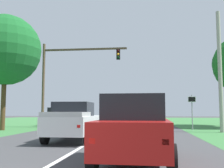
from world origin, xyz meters
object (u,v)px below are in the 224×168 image
Objects in this scene: extra_tree_1 at (5,50)px; traffic_light at (65,71)px; utility_pole_right at (220,71)px; pickup_truck_lead at (74,121)px; red_suv_near at (135,127)px; crossing_suv_far at (65,116)px; keep_moving_sign at (192,108)px.

traffic_light is at bearing 46.87° from extra_tree_1.
pickup_truck_lead is at bearing -143.45° from utility_pole_right.
red_suv_near is 19.67m from crossing_suv_far.
extra_tree_1 is at bearing 137.28° from pickup_truck_lead.
extra_tree_1 is (-3.69, -3.93, 1.16)m from traffic_light.
keep_moving_sign is 12.27m from crossing_suv_far.
pickup_truck_lead is 1.79× the size of keep_moving_sign.
utility_pole_right is at bearing -1.09° from extra_tree_1.
pickup_truck_lead is 11.25m from extra_tree_1.
crossing_suv_far is at bearing 157.53° from keep_moving_sign.
keep_moving_sign is at bearing 49.96° from pickup_truck_lead.
extra_tree_1 is (-14.38, -1.65, 4.48)m from keep_moving_sign.
utility_pole_right is at bearing -27.14° from crossing_suv_far.
keep_moving_sign is 0.59× the size of crossing_suv_far.
keep_moving_sign is (3.93, 13.55, 0.72)m from red_suv_near.
traffic_light is 0.86× the size of extra_tree_1.
pickup_truck_lead is 0.63× the size of traffic_light.
red_suv_near is at bearing -67.96° from crossing_suv_far.
red_suv_near is 0.50× the size of extra_tree_1.
keep_moving_sign is (10.69, -2.28, -3.32)m from traffic_light.
crossing_suv_far is 0.51× the size of extra_tree_1.
traffic_light reaches higher than keep_moving_sign.
red_suv_near is 0.53× the size of utility_pole_right.
traffic_light is 13.06m from utility_pole_right.
utility_pole_right is (1.63, -1.96, 2.53)m from keep_moving_sign.
crossing_suv_far is at bearing 112.04° from red_suv_near.
red_suv_near reaches higher than crossing_suv_far.
traffic_light is at bearing -75.53° from crossing_suv_far.
extra_tree_1 is at bearing -173.44° from keep_moving_sign.
utility_pole_right reaches higher than keep_moving_sign.
red_suv_near is at bearing -115.64° from utility_pole_right.
red_suv_near is at bearing -58.67° from pickup_truck_lead.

